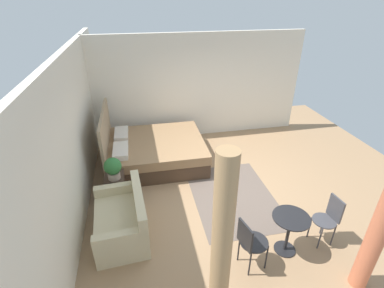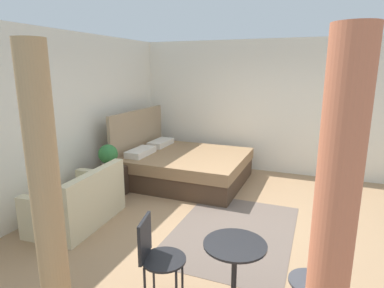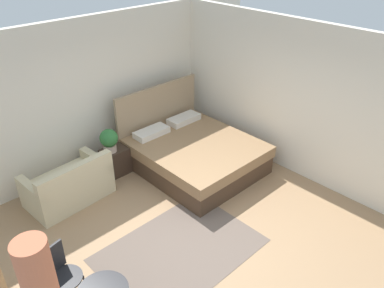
% 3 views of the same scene
% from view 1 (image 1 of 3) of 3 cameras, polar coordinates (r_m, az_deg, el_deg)
% --- Properties ---
extents(ground_plane, '(8.47, 8.75, 0.02)m').
position_cam_1_polar(ground_plane, '(6.15, 6.98, -9.01)').
color(ground_plane, '#9E7A56').
extents(wall_back, '(8.47, 0.12, 2.81)m').
position_cam_1_polar(wall_back, '(5.27, -23.23, 0.07)').
color(wall_back, silver).
rests_on(wall_back, ground).
extents(wall_right, '(0.12, 5.75, 2.81)m').
position_cam_1_polar(wall_right, '(7.87, 1.37, 11.41)').
color(wall_right, silver).
rests_on(wall_right, ground).
extents(area_rug, '(2.25, 1.59, 0.01)m').
position_cam_1_polar(area_rug, '(5.95, 8.23, -10.36)').
color(area_rug, '#66564C').
rests_on(area_rug, ground).
extents(bed, '(1.98, 2.28, 1.38)m').
position_cam_1_polar(bed, '(6.89, -7.76, -1.30)').
color(bed, '#473323').
rests_on(bed, ground).
extents(couch, '(1.40, 0.90, 0.82)m').
position_cam_1_polar(couch, '(5.10, -13.69, -14.68)').
color(couch, beige).
rests_on(couch, ground).
extents(nightstand, '(0.50, 0.37, 0.52)m').
position_cam_1_polar(nightstand, '(5.94, -15.06, -8.18)').
color(nightstand, '#38281E').
rests_on(nightstand, ground).
extents(potted_plant, '(0.33, 0.33, 0.44)m').
position_cam_1_polar(potted_plant, '(5.58, -15.60, -4.62)').
color(potted_plant, tan).
rests_on(potted_plant, nightstand).
extents(balcony_table, '(0.57, 0.57, 0.70)m').
position_cam_1_polar(balcony_table, '(4.81, 18.95, -15.61)').
color(balcony_table, black).
rests_on(balcony_table, ground).
extents(cafe_chair_near_window, '(0.40, 0.40, 0.86)m').
position_cam_1_polar(cafe_chair_near_window, '(5.19, 25.85, -12.92)').
color(cafe_chair_near_window, '#3F3F44').
rests_on(cafe_chair_near_window, ground).
extents(cafe_chair_near_couch, '(0.50, 0.50, 0.87)m').
position_cam_1_polar(cafe_chair_near_couch, '(4.40, 11.51, -18.45)').
color(cafe_chair_near_couch, black).
rests_on(cafe_chair_near_couch, ground).
extents(curtain_left, '(0.23, 0.23, 2.43)m').
position_cam_1_polar(curtain_left, '(4.33, 34.06, -12.38)').
color(curtain_left, '#D1704C').
rests_on(curtain_left, ground).
extents(curtain_right, '(0.24, 0.24, 2.43)m').
position_cam_1_polar(curtain_right, '(3.35, 5.98, -19.72)').
color(curtain_right, tan).
rests_on(curtain_right, ground).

